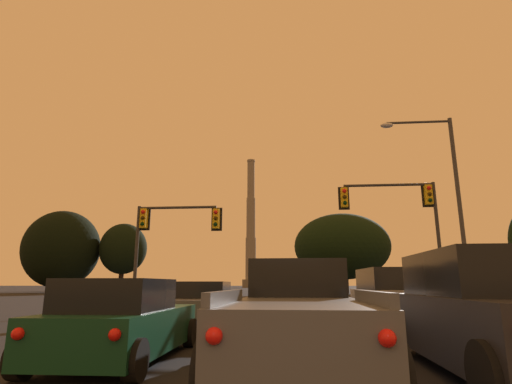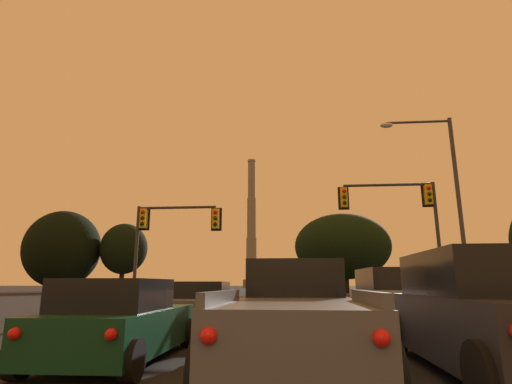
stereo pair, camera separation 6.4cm
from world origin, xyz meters
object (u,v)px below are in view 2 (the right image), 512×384
(suv_right_lane_front, at_px, (392,298))
(suv_center_lane_front, at_px, (291,298))
(hatchback_left_lane_second, at_px, (120,322))
(traffic_light_overhead_right, at_px, (404,212))
(suv_right_lane_second, at_px, (487,314))
(street_lamp, at_px, (446,190))
(sedan_left_lane_front, at_px, (202,304))
(smokestack, at_px, (251,235))
(pickup_truck_center_lane_second, at_px, (295,317))
(traffic_light_overhead_left, at_px, (165,230))

(suv_right_lane_front, distance_m, suv_center_lane_front, 3.44)
(hatchback_left_lane_second, distance_m, traffic_light_overhead_right, 16.95)
(hatchback_left_lane_second, height_order, suv_right_lane_second, suv_right_lane_second)
(suv_right_lane_second, distance_m, street_lamp, 14.65)
(sedan_left_lane_front, distance_m, smokestack, 136.61)
(smokestack, bearing_deg, pickup_truck_center_lane_second, -84.02)
(sedan_left_lane_front, bearing_deg, suv_center_lane_front, -16.00)
(suv_right_lane_front, distance_m, suv_right_lane_second, 7.35)
(suv_right_lane_second, xyz_separation_m, pickup_truck_center_lane_second, (-2.95, 0.35, -0.09))
(street_lamp, bearing_deg, pickup_truck_center_lane_second, -120.92)
(sedan_left_lane_front, distance_m, pickup_truck_center_lane_second, 7.71)
(hatchback_left_lane_second, relative_size, traffic_light_overhead_left, 0.75)
(sedan_left_lane_front, height_order, traffic_light_overhead_left, traffic_light_overhead_left)
(sedan_left_lane_front, height_order, hatchback_left_lane_second, hatchback_left_lane_second)
(pickup_truck_center_lane_second, bearing_deg, traffic_light_overhead_left, 117.14)
(sedan_left_lane_front, relative_size, suv_right_lane_front, 0.95)
(suv_right_lane_second, relative_size, suv_center_lane_front, 1.00)
(traffic_light_overhead_left, bearing_deg, smokestack, 93.63)
(hatchback_left_lane_second, distance_m, pickup_truck_center_lane_second, 3.19)
(smokestack, bearing_deg, hatchback_left_lane_second, -85.28)
(sedan_left_lane_front, xyz_separation_m, street_lamp, (10.74, 5.62, 5.16))
(suv_center_lane_front, relative_size, pickup_truck_center_lane_second, 0.89)
(sedan_left_lane_front, relative_size, traffic_light_overhead_left, 0.87)
(pickup_truck_center_lane_second, distance_m, traffic_light_overhead_right, 15.71)
(suv_right_lane_second, bearing_deg, street_lamp, 71.31)
(traffic_light_overhead_right, height_order, smokestack, smokestack)
(traffic_light_overhead_left, xyz_separation_m, street_lamp, (14.29, -0.95, 1.68))
(hatchback_left_lane_second, relative_size, pickup_truck_center_lane_second, 0.74)
(sedan_left_lane_front, relative_size, smokestack, 0.10)
(suv_right_lane_front, height_order, pickup_truck_center_lane_second, suv_right_lane_front)
(suv_right_lane_front, height_order, traffic_light_overhead_right, traffic_light_overhead_right)
(hatchback_left_lane_second, xyz_separation_m, street_lamp, (10.75, 12.36, 5.16))
(traffic_light_overhead_left, bearing_deg, hatchback_left_lane_second, -75.10)
(suv_right_lane_front, bearing_deg, sedan_left_lane_front, 177.32)
(hatchback_left_lane_second, xyz_separation_m, traffic_light_overhead_left, (-3.54, 13.31, 3.49))
(hatchback_left_lane_second, relative_size, suv_center_lane_front, 0.84)
(smokestack, bearing_deg, street_lamp, -80.15)
(suv_center_lane_front, height_order, street_lamp, street_lamp)
(pickup_truck_center_lane_second, relative_size, street_lamp, 0.58)
(suv_right_lane_front, xyz_separation_m, smokestack, (-18.13, 134.88, 18.22))
(suv_right_lane_second, relative_size, traffic_light_overhead_left, 0.90)
(traffic_light_overhead_left, distance_m, smokestack, 129.41)
(sedan_left_lane_front, distance_m, traffic_light_overhead_left, 8.24)
(suv_right_lane_front, xyz_separation_m, street_lamp, (4.31, 5.65, 4.93))
(street_lamp, bearing_deg, smokestack, 99.85)
(pickup_truck_center_lane_second, bearing_deg, suv_center_lane_front, 91.70)
(traffic_light_overhead_right, bearing_deg, sedan_left_lane_front, -142.39)
(suv_center_lane_front, relative_size, smokestack, 0.10)
(suv_right_lane_front, height_order, street_lamp, street_lamp)
(sedan_left_lane_front, distance_m, hatchback_left_lane_second, 6.73)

